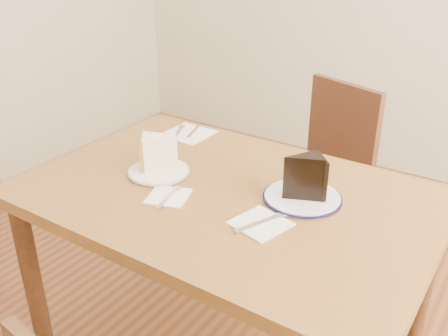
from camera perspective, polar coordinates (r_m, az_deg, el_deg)
table at (r=1.52m, az=0.28°, el=-5.84°), size 1.20×0.80×0.75m
chair_far at (r=2.19m, az=10.63°, el=-0.80°), size 0.55×0.55×0.87m
plate_cream at (r=1.59m, az=-7.46°, el=-0.40°), size 0.19×0.19×0.01m
plate_navy at (r=1.44m, az=8.94°, el=-3.35°), size 0.22×0.22×0.01m
carrot_cake at (r=1.58m, az=-7.25°, el=1.72°), size 0.13×0.12×0.10m
chocolate_cake at (r=1.40m, az=8.84°, el=-1.22°), size 0.13×0.13×0.12m
napkin_cream at (r=1.45m, az=-6.40°, el=-3.24°), size 0.14×0.14×0.00m
napkin_navy at (r=1.32m, az=4.19°, el=-6.34°), size 0.16×0.16×0.00m
napkin_spare at (r=1.88m, az=-4.09°, el=3.96°), size 0.16×0.16×0.00m
fork_cream at (r=1.43m, az=-6.40°, el=-3.38°), size 0.04×0.14×0.00m
knife_navy at (r=1.32m, az=4.36°, el=-6.18°), size 0.08×0.16×0.00m
fork_spare at (r=1.89m, az=-3.43°, el=4.26°), size 0.06×0.14×0.00m
knife_spare at (r=1.87m, az=-5.29°, el=4.00°), size 0.08×0.15×0.00m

